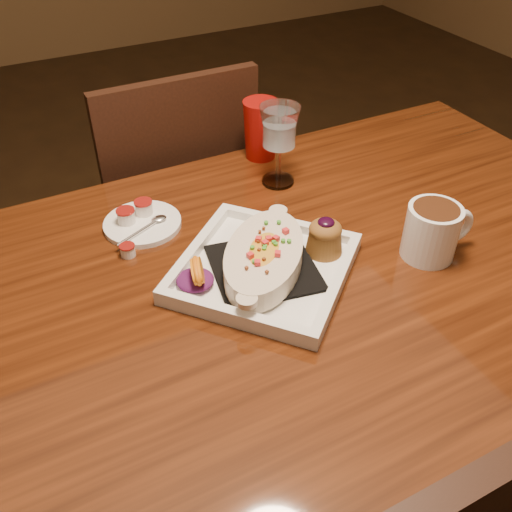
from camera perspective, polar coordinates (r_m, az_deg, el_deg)
name	(u,v)px	position (r m, az deg, el deg)	size (l,w,h in m)	color
floor	(277,491)	(1.61, 2.12, -22.41)	(7.00, 7.00, 0.00)	black
table	(285,312)	(1.09, 2.92, -5.60)	(1.50, 0.90, 0.75)	#61280D
chair_far	(173,210)	(1.63, -8.31, 4.61)	(0.42, 0.42, 0.93)	black
plate	(268,260)	(1.00, 1.21, -0.40)	(0.40, 0.40, 0.08)	white
coffee_mug	(433,230)	(1.08, 17.31, 2.54)	(0.14, 0.10, 0.10)	white
goblet	(279,131)	(1.21, 2.34, 12.35)	(0.09, 0.09, 0.18)	silver
saucer	(141,222)	(1.15, -11.46, 3.40)	(0.15, 0.15, 0.10)	white
creamer_loose	(128,250)	(1.08, -12.71, 0.57)	(0.03, 0.03, 0.02)	white
red_tumbler	(261,130)	(1.34, 0.47, 12.51)	(0.08, 0.08, 0.14)	#9D0E0B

